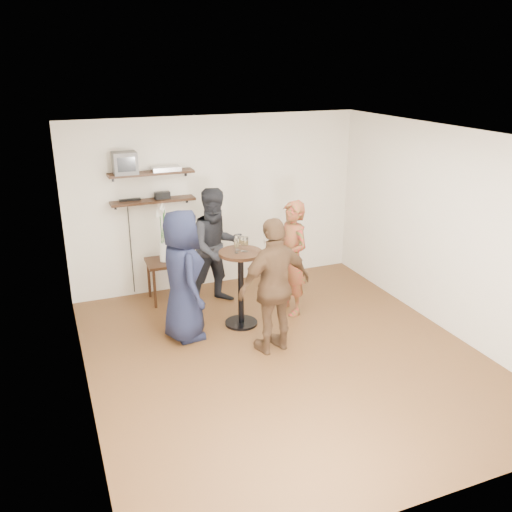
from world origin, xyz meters
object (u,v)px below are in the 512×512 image
Objects in this scene: person_dark at (217,247)px; person_navy at (182,276)px; dvd_deck at (166,169)px; crt_monitor at (125,163)px; side_table at (165,267)px; person_plaid at (292,258)px; person_brown at (275,286)px; radio at (162,195)px; drinks_table at (241,278)px.

person_navy is at bearing -135.60° from person_dark.
crt_monitor is at bearing 180.00° from dvd_deck.
side_table is at bearing -120.39° from dvd_deck.
person_dark is (-0.85, 0.68, 0.05)m from person_plaid.
person_brown is at bearing -58.96° from crt_monitor.
radio is (0.49, 0.00, -0.50)m from crt_monitor.
person_brown is (0.93, -0.72, -0.00)m from person_navy.
person_dark is at bearing -49.04° from dvd_deck.
dvd_deck is at bearing 113.30° from drinks_table.
dvd_deck reaches higher than radio.
person_dark is (0.60, -0.61, -0.67)m from radio.
crt_monitor reaches higher than person_brown.
radio is at bearing 180.00° from dvd_deck.
person_plaid is at bearing -33.54° from crt_monitor.
person_navy is 1.18m from person_brown.
drinks_table is at bearing -90.00° from person_brown.
side_table is 1.87m from person_plaid.
dvd_deck is 1.32m from person_dark.
side_table is 2.14m from person_brown.
person_dark is 1.02× the size of person_brown.
radio is 1.61m from person_navy.
drinks_table is at bearing -56.47° from side_table.
person_plaid is at bearing -88.15° from person_navy.
crt_monitor is 2.27m from drinks_table.
dvd_deck reaches higher than person_brown.
person_navy is (-0.79, -0.05, 0.17)m from drinks_table.
side_table is at bearing 123.53° from drinks_table.
person_plaid is 1.58m from person_navy.
person_dark is 1.10m from person_navy.
side_table is (-0.15, -0.26, -1.38)m from dvd_deck.
dvd_deck is (0.56, 0.00, -0.12)m from crt_monitor.
radio is 0.36× the size of side_table.
person_navy reaches higher than radio.
person_dark reaches higher than person_navy.
dvd_deck reaches higher than drinks_table.
radio is 0.21× the size of drinks_table.
person_navy is at bearing -91.85° from person_plaid.
dvd_deck reaches higher than person_plaid.
drinks_table is (0.75, -1.14, 0.15)m from side_table.
crt_monitor reaches higher than person_plaid.
person_navy reaches higher than person_plaid.
crt_monitor is 0.80× the size of dvd_deck.
person_brown reaches higher than radio.
person_plaid is 1.09m from person_dark.
radio is 0.13× the size of person_dark.
person_brown is (0.21, -1.56, -0.02)m from person_dark.
crt_monitor is at bearing -131.24° from person_plaid.
crt_monitor is 0.58m from dvd_deck.
radio is at bearing 115.76° from drinks_table.
crt_monitor reaches higher than dvd_deck.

